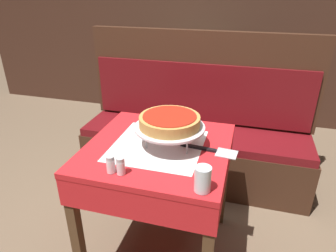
{
  "coord_description": "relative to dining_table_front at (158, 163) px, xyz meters",
  "views": [
    {
      "loc": [
        0.42,
        -1.3,
        1.49
      ],
      "look_at": [
        0.06,
        -0.01,
        0.85
      ],
      "focal_mm": 32.0,
      "sensor_mm": 36.0,
      "label": 1
    }
  ],
  "objects": [
    {
      "name": "pizza_pan_stand",
      "position": [
        0.06,
        0.02,
        0.21
      ],
      "size": [
        0.36,
        0.36,
        0.11
      ],
      "color": "#ADADB2",
      "rests_on": "dining_table_front"
    },
    {
      "name": "deep_dish_pizza",
      "position": [
        0.06,
        0.02,
        0.25
      ],
      "size": [
        0.31,
        0.31,
        0.06
      ],
      "color": "#C68E47",
      "rests_on": "pizza_pan_stand"
    },
    {
      "name": "dining_table_front",
      "position": [
        0.0,
        0.0,
        0.0
      ],
      "size": [
        0.74,
        0.74,
        0.73
      ],
      "color": "red",
      "rests_on": "ground_plane"
    },
    {
      "name": "booth_bench",
      "position": [
        0.05,
        0.81,
        -0.27
      ],
      "size": [
        1.78,
        0.46,
        1.18
      ],
      "color": "#3D2316",
      "rests_on": "ground_plane"
    },
    {
      "name": "pepper_shaker",
      "position": [
        -0.08,
        -0.29,
        0.15
      ],
      "size": [
        0.04,
        0.04,
        0.08
      ],
      "color": "silver",
      "rests_on": "dining_table_front"
    },
    {
      "name": "ground_plane",
      "position": [
        0.0,
        0.0,
        -0.62
      ],
      "size": [
        14.0,
        14.0,
        0.0
      ],
      "primitive_type": "plane",
      "color": "brown"
    },
    {
      "name": "back_wall_panel",
      "position": [
        0.0,
        2.15,
        0.58
      ],
      "size": [
        6.0,
        0.04,
        2.4
      ],
      "primitive_type": "cube",
      "color": "#3D2319",
      "rests_on": "ground_plane"
    },
    {
      "name": "dining_table_rear",
      "position": [
        -0.19,
        1.6,
        -0.01
      ],
      "size": [
        0.7,
        0.7,
        0.72
      ],
      "color": "#1E6B33",
      "rests_on": "ground_plane"
    },
    {
      "name": "salt_shaker",
      "position": [
        -0.13,
        -0.29,
        0.15
      ],
      "size": [
        0.04,
        0.04,
        0.08
      ],
      "color": "silver",
      "rests_on": "dining_table_front"
    },
    {
      "name": "pizza_server",
      "position": [
        0.27,
        0.02,
        0.11
      ],
      "size": [
        0.29,
        0.1,
        0.01
      ],
      "color": "#BCBCC1",
      "rests_on": "dining_table_front"
    },
    {
      "name": "water_glass_near",
      "position": [
        0.29,
        -0.31,
        0.17
      ],
      "size": [
        0.07,
        0.07,
        0.11
      ],
      "color": "silver",
      "rests_on": "dining_table_front"
    },
    {
      "name": "condiment_caddy",
      "position": [
        -0.19,
        1.5,
        0.14
      ],
      "size": [
        0.14,
        0.14,
        0.14
      ],
      "color": "black",
      "rests_on": "dining_table_rear"
    }
  ]
}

